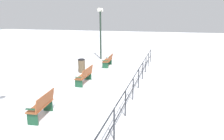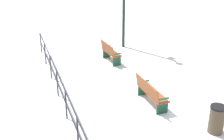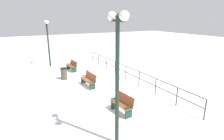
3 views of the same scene
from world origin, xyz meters
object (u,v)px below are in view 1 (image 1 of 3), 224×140
at_px(bench_third, 42,105).
at_px(bench_nearest, 108,60).
at_px(trash_bin, 82,66).
at_px(lamppost_near, 100,24).
at_px(bench_second, 85,75).

bearing_deg(bench_third, bench_nearest, -95.96).
xyz_separation_m(bench_third, trash_bin, (1.21, -6.45, -0.05)).
bearing_deg(bench_third, lamppost_near, -88.68).
bearing_deg(bench_nearest, bench_second, 84.51).
relative_size(lamppost_near, trash_bin, 4.81).
relative_size(bench_nearest, trash_bin, 1.66).
bearing_deg(trash_bin, bench_third, 100.59).
bearing_deg(bench_second, bench_third, 88.92).
relative_size(bench_third, trash_bin, 1.57).
relative_size(bench_third, lamppost_near, 0.33).
distance_m(bench_second, bench_third, 4.25).
bearing_deg(trash_bin, bench_nearest, -120.93).
xyz_separation_m(bench_third, lamppost_near, (1.37, -11.02, 2.49)).
bearing_deg(bench_nearest, trash_bin, 54.84).
bearing_deg(bench_third, bench_second, -94.90).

